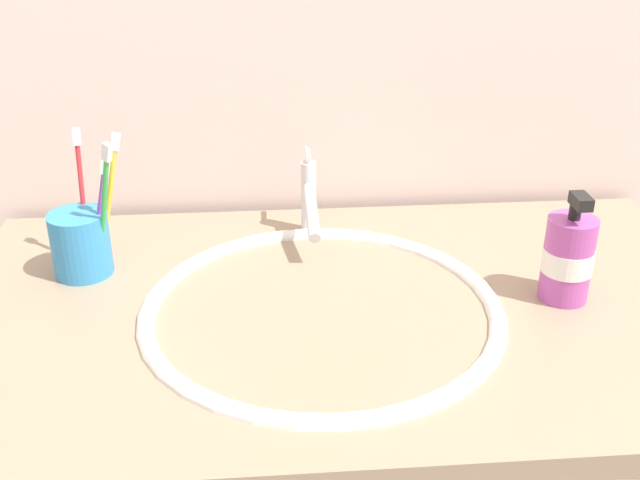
# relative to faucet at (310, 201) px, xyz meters

# --- Properties ---
(tiled_wall_back) EXTENTS (2.28, 0.04, 2.40)m
(tiled_wall_back) POSITION_rel_faucet_xyz_m (0.04, 0.15, 0.27)
(tiled_wall_back) COLOR beige
(tiled_wall_back) RESTS_ON ground
(sink_basin) EXTENTS (0.48, 0.48, 0.09)m
(sink_basin) POSITION_rel_faucet_xyz_m (0.00, -0.23, -0.09)
(sink_basin) COLOR white
(sink_basin) RESTS_ON vanity_counter
(faucet) EXTENTS (0.02, 0.17, 0.13)m
(faucet) POSITION_rel_faucet_xyz_m (0.00, 0.00, 0.00)
(faucet) COLOR silver
(faucet) RESTS_ON sink_basin
(toothbrush_cup) EXTENTS (0.08, 0.08, 0.09)m
(toothbrush_cup) POSITION_rel_faucet_xyz_m (-0.33, -0.09, -0.02)
(toothbrush_cup) COLOR #338CCC
(toothbrush_cup) RESTS_ON vanity_counter
(toothbrush_purple) EXTENTS (0.05, 0.01, 0.17)m
(toothbrush_purple) POSITION_rel_faucet_xyz_m (-0.30, -0.09, 0.04)
(toothbrush_purple) COLOR purple
(toothbrush_purple) RESTS_ON toothbrush_cup
(toothbrush_red) EXTENTS (0.01, 0.04, 0.20)m
(toothbrush_red) POSITION_rel_faucet_xyz_m (-0.33, -0.05, 0.05)
(toothbrush_red) COLOR red
(toothbrush_red) RESTS_ON toothbrush_cup
(toothbrush_yellow) EXTENTS (0.05, 0.01, 0.20)m
(toothbrush_yellow) POSITION_rel_faucet_xyz_m (-0.29, -0.07, 0.05)
(toothbrush_yellow) COLOR yellow
(toothbrush_yellow) RESTS_ON toothbrush_cup
(toothbrush_green) EXTENTS (0.05, 0.04, 0.20)m
(toothbrush_green) POSITION_rel_faucet_xyz_m (-0.29, -0.11, 0.06)
(toothbrush_green) COLOR green
(toothbrush_green) RESTS_ON toothbrush_cup
(soap_dispenser) EXTENTS (0.07, 0.07, 0.16)m
(soap_dispenser) POSITION_rel_faucet_xyz_m (0.33, -0.22, -0.00)
(soap_dispenser) COLOR #B24CA5
(soap_dispenser) RESTS_ON vanity_counter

